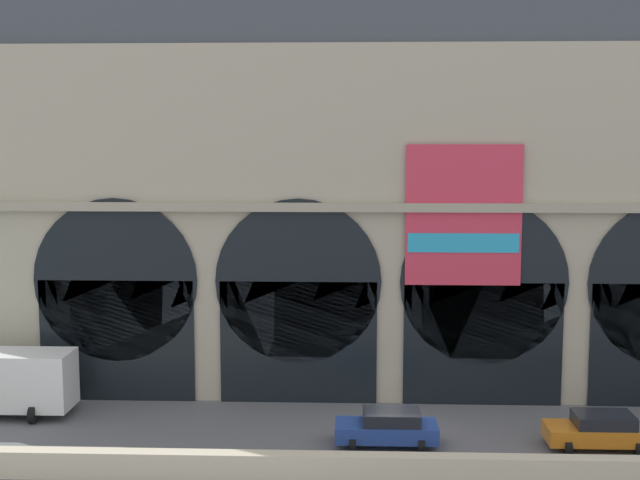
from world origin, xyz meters
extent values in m
plane|color=slate|center=(0.00, 0.00, 0.00)|extent=(200.00, 200.00, 0.00)
cube|color=beige|center=(0.00, -4.70, 0.54)|extent=(90.00, 0.70, 1.09)
cube|color=#B2A891|center=(0.00, 7.41, 8.88)|extent=(47.56, 4.82, 17.76)
cube|color=#424751|center=(0.00, 7.71, 19.29)|extent=(47.56, 4.22, 3.07)
cube|color=black|center=(-13.72, 4.95, 3.08)|extent=(7.82, 0.20, 6.16)
cylinder|color=black|center=(-13.72, 4.95, 6.16)|extent=(8.23, 0.20, 8.23)
cube|color=black|center=(-4.57, 4.95, 3.08)|extent=(7.82, 0.20, 6.16)
cylinder|color=black|center=(-4.57, 4.95, 6.16)|extent=(8.23, 0.20, 8.23)
cube|color=black|center=(4.57, 4.95, 3.08)|extent=(7.82, 0.20, 6.16)
cylinder|color=black|center=(4.57, 4.95, 6.16)|extent=(8.23, 0.20, 8.23)
cube|color=#D8334C|center=(3.49, 4.83, 9.48)|extent=(5.62, 0.12, 6.85)
cube|color=#26A5D8|center=(3.49, 4.75, 8.14)|extent=(5.40, 0.04, 0.94)
cube|color=#A49A85|center=(0.00, 4.85, 9.86)|extent=(47.56, 0.50, 0.44)
cube|color=white|center=(-17.97, 2.35, 1.77)|extent=(5.50, 2.30, 2.70)
cylinder|color=black|center=(-16.72, 1.31, 0.42)|extent=(0.28, 0.84, 0.84)
cylinder|color=black|center=(-16.72, 3.38, 0.42)|extent=(0.28, 0.84, 0.84)
cube|color=#28479E|center=(-0.41, -0.87, 0.65)|extent=(4.40, 1.80, 0.70)
cube|color=black|center=(-0.19, -0.87, 1.27)|extent=(2.46, 1.62, 0.55)
cylinder|color=black|center=(-1.86, -1.68, 0.30)|extent=(0.28, 0.60, 0.60)
cylinder|color=black|center=(-1.86, -0.06, 0.30)|extent=(0.28, 0.60, 0.60)
cylinder|color=black|center=(1.04, -1.68, 0.30)|extent=(0.28, 0.60, 0.60)
cylinder|color=black|center=(1.04, -0.06, 0.30)|extent=(0.28, 0.60, 0.60)
cube|color=orange|center=(8.61, -0.87, 0.65)|extent=(4.40, 1.80, 0.70)
cube|color=black|center=(8.83, -0.87, 1.27)|extent=(2.46, 1.62, 0.55)
cylinder|color=black|center=(7.16, -1.68, 0.30)|extent=(0.28, 0.60, 0.60)
cylinder|color=black|center=(7.16, -0.06, 0.30)|extent=(0.28, 0.60, 0.60)
cylinder|color=black|center=(10.06, -1.68, 0.30)|extent=(0.28, 0.60, 0.60)
cylinder|color=black|center=(10.06, -0.06, 0.30)|extent=(0.28, 0.60, 0.60)
camera|label=1|loc=(-1.93, -35.28, 13.08)|focal=46.37mm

